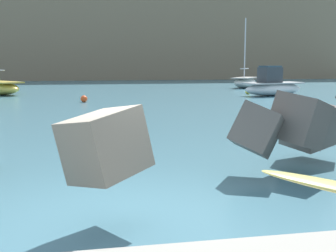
{
  "coord_description": "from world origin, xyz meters",
  "views": [
    {
      "loc": [
        -0.32,
        -6.82,
        2.5
      ],
      "look_at": [
        1.06,
        0.5,
        1.4
      ],
      "focal_mm": 45.54,
      "sensor_mm": 36.0,
      "label": 1
    }
  ],
  "objects_px": {
    "boat_near_right": "(273,86)",
    "mooring_buoy_middle": "(248,91)",
    "mooring_buoy_inner": "(84,99)",
    "boat_near_centre": "(245,82)"
  },
  "relations": [
    {
      "from": "boat_near_centre",
      "to": "mooring_buoy_middle",
      "type": "relative_size",
      "value": 15.8
    },
    {
      "from": "boat_near_right",
      "to": "mooring_buoy_inner",
      "type": "relative_size",
      "value": 12.65
    },
    {
      "from": "mooring_buoy_inner",
      "to": "boat_near_right",
      "type": "bearing_deg",
      "value": 11.78
    },
    {
      "from": "mooring_buoy_middle",
      "to": "mooring_buoy_inner",
      "type": "bearing_deg",
      "value": -159.43
    },
    {
      "from": "boat_near_centre",
      "to": "mooring_buoy_middle",
      "type": "xyz_separation_m",
      "value": [
        -3.04,
        -8.66,
        -0.38
      ]
    },
    {
      "from": "boat_near_right",
      "to": "mooring_buoy_inner",
      "type": "height_order",
      "value": "boat_near_right"
    },
    {
      "from": "mooring_buoy_inner",
      "to": "mooring_buoy_middle",
      "type": "bearing_deg",
      "value": 20.57
    },
    {
      "from": "boat_near_centre",
      "to": "mooring_buoy_inner",
      "type": "distance_m",
      "value": 21.08
    },
    {
      "from": "mooring_buoy_inner",
      "to": "mooring_buoy_middle",
      "type": "distance_m",
      "value": 13.98
    },
    {
      "from": "boat_near_right",
      "to": "mooring_buoy_middle",
      "type": "height_order",
      "value": "boat_near_right"
    }
  ]
}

